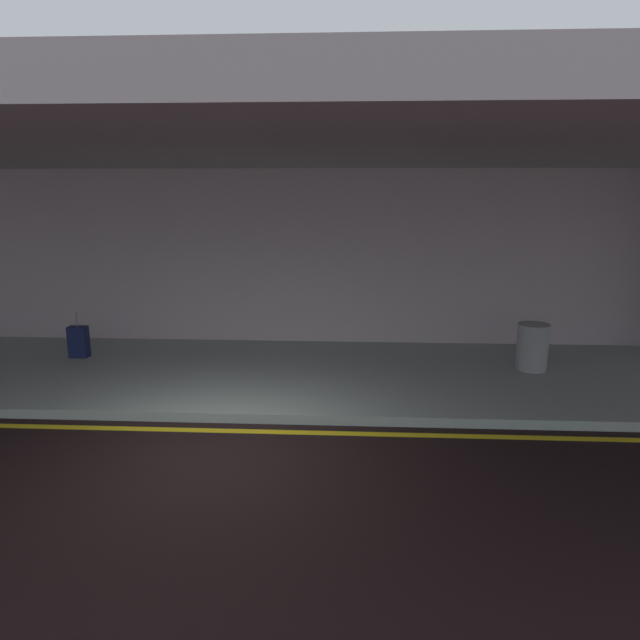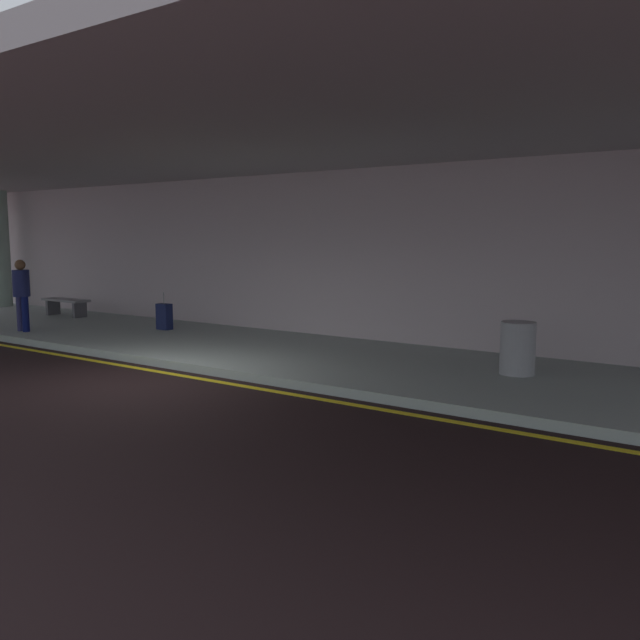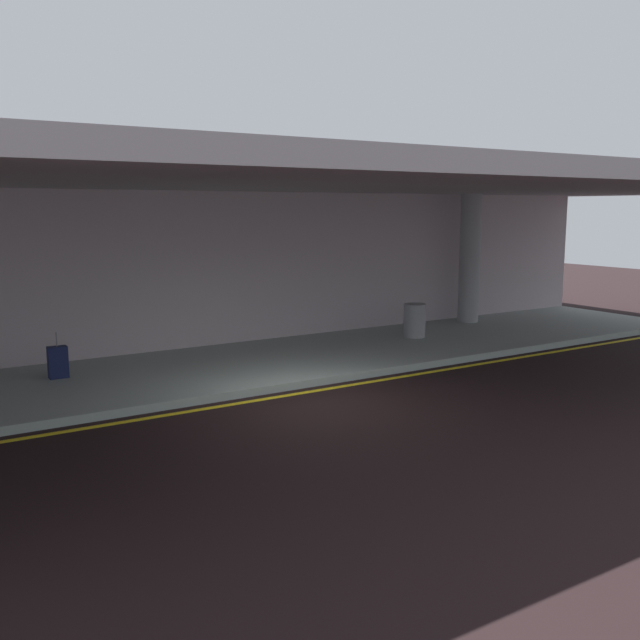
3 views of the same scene
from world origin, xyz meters
name	(u,v)px [view 2 (image 2 of 3)]	position (x,y,z in m)	size (l,w,h in m)	color
ground_plane	(140,382)	(0.00, 0.00, 0.00)	(60.00, 60.00, 0.00)	black
sidewalk	(262,351)	(0.00, 3.10, 0.07)	(26.00, 4.20, 0.15)	#94A29D
lane_stripe_yellow	(173,374)	(0.00, 0.73, 0.00)	(26.00, 0.14, 0.01)	yellow
support_column_far_left	(0,249)	(-12.00, 4.52, 1.97)	(0.59, 0.59, 3.65)	#8FA797
ceiling_overhang	(242,151)	(0.00, 2.60, 3.95)	(28.00, 13.20, 0.30)	#999295
terminal_back_wall	(325,257)	(0.00, 5.35, 1.90)	(26.00, 0.30, 3.80)	#B7A9AE
traveler_with_luggage	(21,290)	(-6.07, 1.64, 1.11)	(0.38, 0.38, 1.68)	navy
suitcase_upright_primary	(164,317)	(-3.57, 3.75, 0.46)	(0.36, 0.22, 0.90)	#141B43
bench_metal	(66,304)	(-7.93, 4.05, 0.50)	(1.60, 0.50, 0.48)	slate
trash_bin_steel	(518,348)	(5.09, 3.44, 0.57)	(0.56, 0.56, 0.85)	gray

